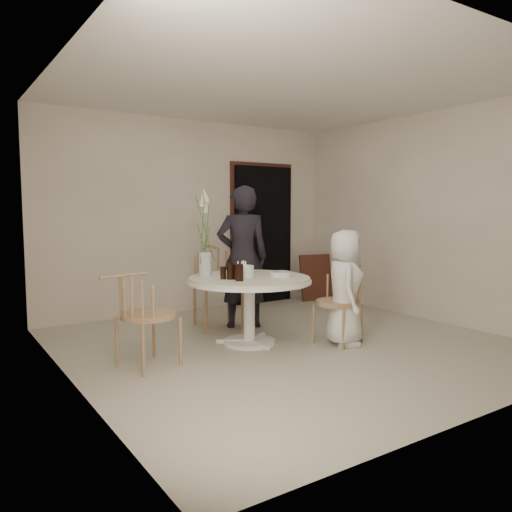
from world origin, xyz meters
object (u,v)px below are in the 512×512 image
boy (345,288)px  chair_right (344,293)px  girl (243,257)px  flower_vase (205,245)px  table (249,287)px  chair_left (137,307)px  birthday_cake (242,271)px  chair_far (214,274)px

boy → chair_right: bearing=-6.3°
girl → flower_vase: 0.83m
table → chair_left: 1.33m
birthday_cake → chair_left: bearing=-170.4°
boy → birthday_cake: bearing=90.0°
table → boy: boy is taller
chair_far → chair_right: (0.82, -1.48, -0.11)m
boy → flower_vase: (-1.19, 0.93, 0.45)m
chair_far → girl: bearing=-40.5°
girl → birthday_cake: size_ratio=6.93×
chair_far → chair_right: chair_far is taller
table → flower_vase: 0.67m
flower_vase → chair_right: bearing=-32.6°
birthday_cake → boy: bearing=-34.7°
chair_left → flower_vase: (0.97, 0.52, 0.49)m
birthday_cake → chair_far: bearing=79.3°
girl → boy: girl is taller
table → chair_far: chair_far is taller
chair_right → birthday_cake: birthday_cake is taller
flower_vase → table: bearing=-44.5°
chair_left → chair_right: bearing=-111.8°
table → girl: bearing=63.2°
table → chair_left: chair_left is taller
table → flower_vase: bearing=135.5°
chair_far → boy: bearing=-56.2°
chair_far → chair_left: (-1.43, -1.17, -0.07)m
flower_vase → chair_far: bearing=54.5°
table → boy: (0.84, -0.59, 0.00)m
table → chair_right: (0.93, -0.48, -0.08)m
chair_right → table: bearing=-130.9°
chair_right → chair_left: size_ratio=0.92×
boy → table: bearing=89.7°
girl → birthday_cake: (-0.43, -0.67, -0.08)m
table → boy: size_ratio=1.07×
chair_right → chair_left: (-2.25, 0.30, 0.05)m
chair_left → birthday_cake: (1.25, 0.21, 0.21)m
boy → flower_vase: flower_vase is taller
chair_far → chair_right: 1.69m
chair_right → girl: 1.36m
flower_vase → boy: bearing=-38.0°
chair_left → chair_far: bearing=-64.8°
chair_right → birthday_cake: size_ratio=3.29×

